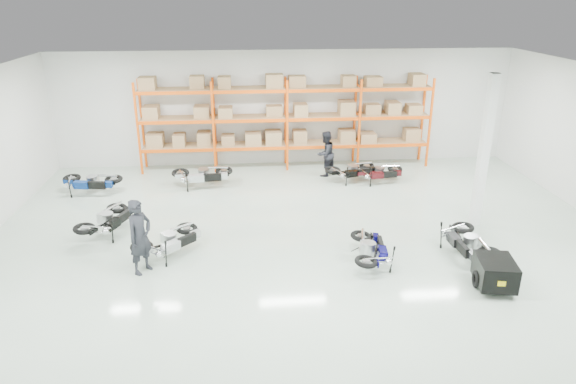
{
  "coord_description": "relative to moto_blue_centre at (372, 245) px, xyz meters",
  "views": [
    {
      "loc": [
        -1.61,
        -13.07,
        6.55
      ],
      "look_at": [
        -0.42,
        0.82,
        1.1
      ],
      "focal_mm": 32.0,
      "sensor_mm": 36.0,
      "label": 1
    }
  ],
  "objects": [
    {
      "name": "person_back",
      "position": [
        -0.15,
        6.85,
        0.35
      ],
      "size": [
        1.06,
        1.05,
        1.73
      ],
      "primitive_type": "imported",
      "rotation": [
        0.0,
        0.0,
        3.89
      ],
      "color": "black",
      "rests_on": "ground"
    },
    {
      "name": "trailer",
      "position": [
        2.6,
        -1.43,
        -0.09
      ],
      "size": [
        0.99,
        1.79,
        0.73
      ],
      "rotation": [
        0.0,
        0.0,
        -0.18
      ],
      "color": "black",
      "rests_on": "ground"
    },
    {
      "name": "room",
      "position": [
        -1.52,
        1.6,
        1.73
      ],
      "size": [
        18.0,
        18.0,
        18.0
      ],
      "color": "#B3C8B5",
      "rests_on": "ground"
    },
    {
      "name": "moto_blue_centre",
      "position": [
        0.0,
        0.0,
        0.0
      ],
      "size": [
        1.05,
        1.78,
        1.09
      ],
      "primitive_type": null,
      "rotation": [
        0.0,
        -0.09,
        3.01
      ],
      "color": "#090746",
      "rests_on": "ground"
    },
    {
      "name": "moto_silver_left",
      "position": [
        -5.21,
        0.92,
        0.02
      ],
      "size": [
        1.86,
        1.83,
        1.13
      ],
      "primitive_type": null,
      "rotation": [
        0.0,
        -0.09,
        2.33
      ],
      "color": "#AAACB1",
      "rests_on": "ground"
    },
    {
      "name": "moto_back_a",
      "position": [
        -8.53,
        5.69,
        0.04
      ],
      "size": [
        1.92,
        1.16,
        1.17
      ],
      "primitive_type": null,
      "rotation": [
        0.0,
        -0.09,
        1.42
      ],
      "color": "navy",
      "rests_on": "ground"
    },
    {
      "name": "person_left",
      "position": [
        -5.78,
        0.08,
        0.45
      ],
      "size": [
        0.78,
        0.84,
        1.93
      ],
      "primitive_type": "imported",
      "rotation": [
        0.0,
        0.0,
        0.96
      ],
      "color": "black",
      "rests_on": "ground"
    },
    {
      "name": "pallet_rack",
      "position": [
        -1.52,
        8.05,
        1.74
      ],
      "size": [
        11.28,
        0.98,
        3.62
      ],
      "color": "#FF570D",
      "rests_on": "ground"
    },
    {
      "name": "structural_column",
      "position": [
        3.68,
        2.1,
        1.73
      ],
      "size": [
        0.25,
        0.25,
        4.5
      ],
      "primitive_type": "cube",
      "color": "white",
      "rests_on": "ground"
    },
    {
      "name": "moto_touring_right",
      "position": [
        2.6,
        0.17,
        0.04
      ],
      "size": [
        0.96,
        1.84,
        1.17
      ],
      "primitive_type": null,
      "rotation": [
        0.0,
        -0.09,
        0.03
      ],
      "color": "black",
      "rests_on": "ground"
    },
    {
      "name": "moto_back_c",
      "position": [
        0.78,
        6.18,
        0.0
      ],
      "size": [
        1.87,
        1.27,
        1.1
      ],
      "primitive_type": null,
      "rotation": [
        0.0,
        -0.09,
        1.84
      ],
      "color": "black",
      "rests_on": "ground"
    },
    {
      "name": "moto_back_d",
      "position": [
        1.72,
        5.94,
        -0.02
      ],
      "size": [
        1.68,
        0.92,
        1.05
      ],
      "primitive_type": null,
      "rotation": [
        0.0,
        -0.09,
        1.64
      ],
      "color": "#420D12",
      "rests_on": "ground"
    },
    {
      "name": "moto_back_b",
      "position": [
        -4.71,
        6.05,
        0.06
      ],
      "size": [
        1.92,
        1.03,
        1.21
      ],
      "primitive_type": null,
      "rotation": [
        0.0,
        -0.09,
        1.63
      ],
      "color": "silver",
      "rests_on": "ground"
    },
    {
      "name": "moto_black_far_left",
      "position": [
        -7.15,
        2.39,
        0.04
      ],
      "size": [
        1.52,
        2.01,
        1.17
      ],
      "primitive_type": null,
      "rotation": [
        0.0,
        -0.09,
        2.75
      ],
      "color": "black",
      "rests_on": "ground"
    }
  ]
}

